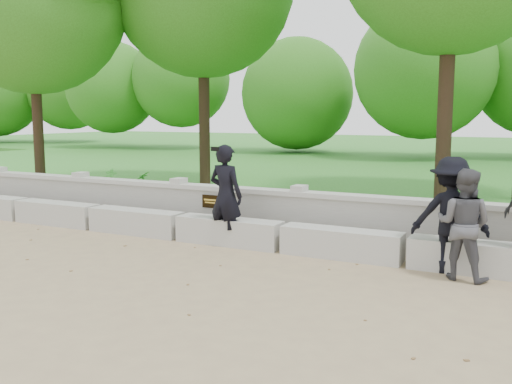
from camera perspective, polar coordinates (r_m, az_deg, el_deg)
ground at (r=8.89m, az=-14.49°, el=-6.92°), size 80.00×80.00×0.00m
lawn at (r=21.32m, az=11.07°, el=2.04°), size 40.00×22.00×0.25m
concrete_bench at (r=10.30m, az=-7.56°, el=-3.43°), size 11.90×0.45×0.45m
parapet_wall at (r=10.83m, az=-5.50°, el=-1.56°), size 12.50×0.35×0.90m
man_main at (r=9.59m, az=-3.04°, el=-0.36°), size 0.67×0.60×1.72m
visitor_left at (r=8.14m, az=20.06°, el=-3.05°), size 0.83×0.70×1.51m
visitor_mid at (r=8.43m, az=18.90°, el=-2.20°), size 1.17×0.82×1.64m
shrub_a at (r=15.07m, az=-14.27°, el=1.17°), size 0.36×0.31×0.58m
shrub_b at (r=11.90m, az=-7.47°, el=-0.28°), size 0.38×0.41×0.62m
shrub_d at (r=13.18m, az=-11.20°, el=0.55°), size 0.44×0.47×0.68m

